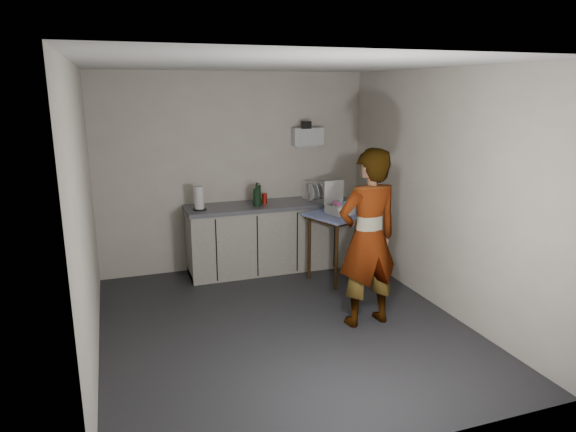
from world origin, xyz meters
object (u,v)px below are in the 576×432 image
object	(u,v)px
standing_man	(368,238)
paper_towel	(199,199)
soap_bottle	(257,194)
dish_rack	(317,195)
side_table	(337,222)
soda_can	(265,198)
kitchen_counter	(271,238)
dark_bottle	(258,194)
bakery_box	(339,207)

from	to	relation	value
standing_man	paper_towel	size ratio (longest dim) A/B	6.13
soap_bottle	dish_rack	bearing A→B (deg)	8.52
soap_bottle	paper_towel	distance (m)	0.74
side_table	soda_can	world-z (taller)	soda_can
standing_man	paper_towel	bearing A→B (deg)	-57.89
side_table	dish_rack	bearing A→B (deg)	69.59
kitchen_counter	standing_man	distance (m)	2.01
standing_man	dark_bottle	size ratio (longest dim) A/B	7.39
kitchen_counter	paper_towel	size ratio (longest dim) A/B	7.49
dark_bottle	dish_rack	xyz separation A→B (m)	(0.83, -0.00, -0.07)
dish_rack	bakery_box	world-z (taller)	bakery_box
side_table	dish_rack	size ratio (longest dim) A/B	2.39
side_table	kitchen_counter	bearing A→B (deg)	115.91
soda_can	paper_towel	world-z (taller)	paper_towel
dark_bottle	paper_towel	world-z (taller)	paper_towel
soda_can	bakery_box	size ratio (longest dim) A/B	0.34
standing_man	dark_bottle	distance (m)	2.04
soda_can	dish_rack	size ratio (longest dim) A/B	0.37
paper_towel	standing_man	bearing A→B (deg)	-53.02
paper_towel	dish_rack	distance (m)	1.63
soda_can	dish_rack	world-z (taller)	dish_rack
soap_bottle	dark_bottle	xyz separation A→B (m)	(0.05, 0.14, -0.03)
kitchen_counter	dish_rack	xyz separation A→B (m)	(0.68, 0.05, 0.54)
standing_man	dark_bottle	bearing A→B (deg)	-78.06
standing_man	soda_can	xyz separation A→B (m)	(-0.51, 1.94, 0.06)
paper_towel	dish_rack	xyz separation A→B (m)	(1.62, 0.11, -0.08)
dark_bottle	dish_rack	world-z (taller)	dish_rack
dark_bottle	soda_can	bearing A→B (deg)	-10.17
kitchen_counter	soap_bottle	bearing A→B (deg)	-158.01
soda_can	dark_bottle	world-z (taller)	dark_bottle
soap_bottle	kitchen_counter	bearing A→B (deg)	21.99
standing_man	soap_bottle	size ratio (longest dim) A/B	5.97
standing_man	soap_bottle	distance (m)	1.93
dark_bottle	paper_towel	distance (m)	0.80
soda_can	dark_bottle	bearing A→B (deg)	169.83
kitchen_counter	dish_rack	world-z (taller)	dish_rack
soda_can	dark_bottle	size ratio (longest dim) A/B	0.54
bakery_box	dish_rack	bearing A→B (deg)	82.09
standing_man	dish_rack	world-z (taller)	standing_man
side_table	soap_bottle	bearing A→B (deg)	127.21
kitchen_counter	dark_bottle	bearing A→B (deg)	161.03
soda_can	dish_rack	bearing A→B (deg)	0.79
kitchen_counter	dark_bottle	size ratio (longest dim) A/B	9.02
kitchen_counter	dark_bottle	world-z (taller)	dark_bottle
kitchen_counter	soda_can	bearing A→B (deg)	152.09
dish_rack	bakery_box	bearing A→B (deg)	-88.41
side_table	soda_can	xyz separation A→B (m)	(-0.74, 0.69, 0.22)
paper_towel	kitchen_counter	bearing A→B (deg)	3.71
kitchen_counter	dark_bottle	xyz separation A→B (m)	(-0.15, 0.05, 0.61)
dish_rack	bakery_box	size ratio (longest dim) A/B	0.92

